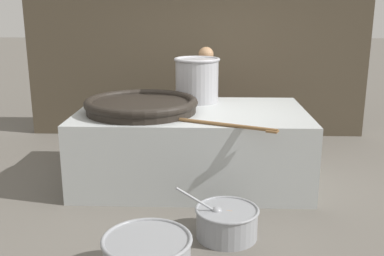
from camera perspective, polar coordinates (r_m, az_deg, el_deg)
name	(u,v)px	position (r m, az deg, el deg)	size (l,w,h in m)	color
ground_plane	(192,179)	(6.04, 0.00, -6.53)	(60.00, 60.00, 0.00)	#666059
back_wall	(196,31)	(7.93, 0.57, 12.27)	(5.92, 0.24, 3.68)	#4C4233
hearth_platform	(192,145)	(5.88, 0.00, -2.23)	(2.91, 1.76, 0.95)	#B2B7B7
giant_wok_near	(141,105)	(5.67, -6.45, 2.93)	(1.42, 1.42, 0.18)	black
stock_pot	(197,79)	(6.24, 0.63, 6.22)	(0.63, 0.63, 0.61)	#9E9EA3
stirring_paddle	(224,125)	(4.97, 4.15, 0.42)	(1.24, 0.60, 0.04)	brown
cook	(205,96)	(6.95, 1.67, 4.03)	(0.40, 0.61, 1.65)	#9E7551
prep_bowl_vegetables	(227,221)	(4.56, 4.43, -11.69)	(0.82, 0.64, 0.56)	gray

